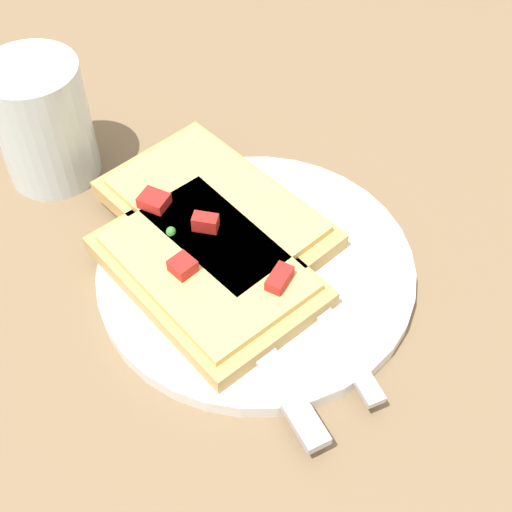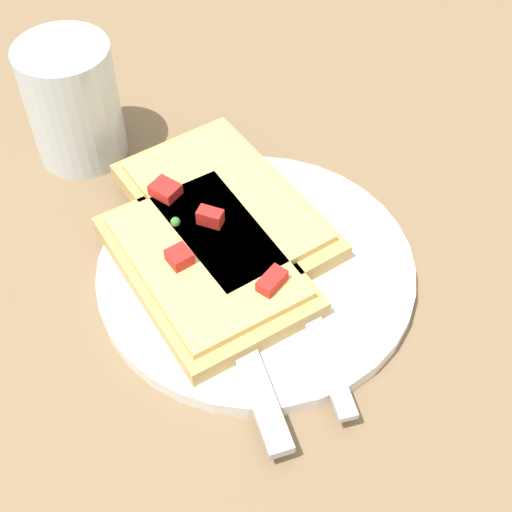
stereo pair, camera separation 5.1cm
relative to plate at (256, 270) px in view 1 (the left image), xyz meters
name	(u,v)px [view 1 (the left image)]	position (x,y,z in m)	size (l,w,h in m)	color
ground_plane	(256,275)	(0.00, 0.00, -0.01)	(4.00, 4.00, 0.00)	#7F6647
plate	(256,270)	(0.00, 0.00, 0.00)	(0.23, 0.23, 0.01)	white
fork	(299,273)	(-0.03, -0.01, 0.01)	(0.19, 0.11, 0.01)	#B7B7BC
knife	(255,340)	(-0.04, 0.05, 0.01)	(0.19, 0.10, 0.01)	#B7B7BC
pizza_slice_main	(215,212)	(0.05, -0.01, 0.02)	(0.19, 0.13, 0.03)	tan
pizza_slice_corner	(207,269)	(0.02, 0.03, 0.02)	(0.17, 0.13, 0.03)	tan
crumb_scatter	(192,283)	(0.02, 0.04, 0.01)	(0.03, 0.07, 0.01)	tan
drinking_glass	(43,122)	(0.20, 0.02, 0.04)	(0.07, 0.07, 0.10)	silver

